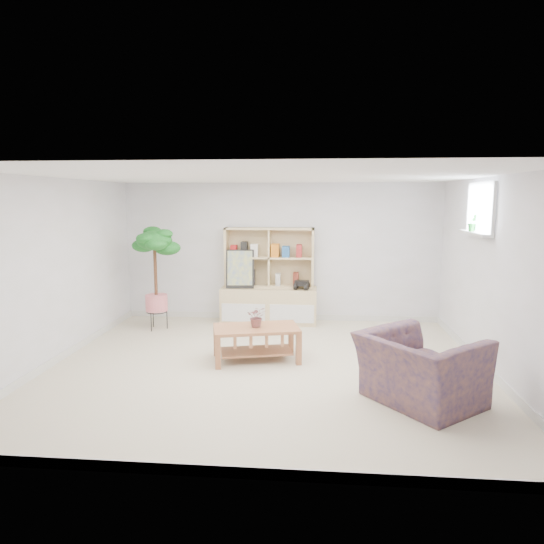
# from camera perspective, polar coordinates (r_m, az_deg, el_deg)

# --- Properties ---
(floor) EXTENTS (5.50, 5.00, 0.01)m
(floor) POSITION_cam_1_polar(r_m,az_deg,el_deg) (6.30, -0.70, -11.11)
(floor) COLOR beige
(floor) RESTS_ON ground
(ceiling) EXTENTS (5.50, 5.00, 0.01)m
(ceiling) POSITION_cam_1_polar(r_m,az_deg,el_deg) (5.94, -0.75, 11.25)
(ceiling) COLOR white
(ceiling) RESTS_ON walls
(walls) EXTENTS (5.51, 5.01, 2.40)m
(walls) POSITION_cam_1_polar(r_m,az_deg,el_deg) (6.00, -0.73, -0.27)
(walls) COLOR silver
(walls) RESTS_ON floor
(baseboard) EXTENTS (5.50, 5.00, 0.10)m
(baseboard) POSITION_cam_1_polar(r_m,az_deg,el_deg) (6.29, -0.71, -10.68)
(baseboard) COLOR silver
(baseboard) RESTS_ON floor
(window) EXTENTS (0.10, 0.98, 0.68)m
(window) POSITION_cam_1_polar(r_m,az_deg,el_deg) (6.84, 23.40, 6.85)
(window) COLOR white
(window) RESTS_ON walls
(window_sill) EXTENTS (0.14, 1.00, 0.04)m
(window_sill) POSITION_cam_1_polar(r_m,az_deg,el_deg) (6.83, 22.76, 4.20)
(window_sill) COLOR silver
(window_sill) RESTS_ON walls
(storage_unit) EXTENTS (1.63, 0.55, 1.63)m
(storage_unit) POSITION_cam_1_polar(r_m,az_deg,el_deg) (8.28, -0.37, -0.47)
(storage_unit) COLOR #E1CC86
(storage_unit) RESTS_ON floor
(poster) EXTENTS (0.48, 0.15, 0.66)m
(poster) POSITION_cam_1_polar(r_m,az_deg,el_deg) (8.25, -3.79, 0.36)
(poster) COLOR yellow
(poster) RESTS_ON storage_unit
(toy_truck) EXTENTS (0.36, 0.28, 0.17)m
(toy_truck) POSITION_cam_1_polar(r_m,az_deg,el_deg) (8.16, 3.52, -1.46)
(toy_truck) COLOR black
(toy_truck) RESTS_ON storage_unit
(coffee_table) EXTENTS (1.22, 0.85, 0.45)m
(coffee_table) POSITION_cam_1_polar(r_m,az_deg,el_deg) (6.50, -1.86, -8.40)
(coffee_table) COLOR #A56840
(coffee_table) RESTS_ON floor
(table_plant) EXTENTS (0.27, 0.24, 0.28)m
(table_plant) POSITION_cam_1_polar(r_m,az_deg,el_deg) (6.40, -1.79, -5.27)
(table_plant) COLOR #1D4B27
(table_plant) RESTS_ON coffee_table
(floor_tree) EXTENTS (0.74, 0.74, 1.69)m
(floor_tree) POSITION_cam_1_polar(r_m,az_deg,el_deg) (8.08, -13.53, -0.76)
(floor_tree) COLOR #174A1E
(floor_tree) RESTS_ON floor
(armchair) EXTENTS (1.47, 1.49, 0.83)m
(armchair) POSITION_cam_1_polar(r_m,az_deg,el_deg) (5.36, 17.06, -10.38)
(armchair) COLOR #201E4B
(armchair) RESTS_ON floor
(sill_plant) EXTENTS (0.15, 0.13, 0.23)m
(sill_plant) POSITION_cam_1_polar(r_m,az_deg,el_deg) (6.94, 22.54, 5.39)
(sill_plant) COLOR #174A1E
(sill_plant) RESTS_ON window_sill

